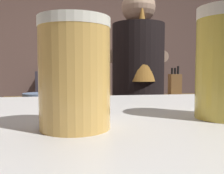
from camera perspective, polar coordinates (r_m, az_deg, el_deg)
name	(u,v)px	position (r m, az deg, el deg)	size (l,w,h in m)	color
wall_back	(79,56)	(3.62, -7.66, 7.19)	(5.20, 0.10, 2.70)	brown
prep_counter	(125,150)	(2.19, 3.01, -14.47)	(2.10, 0.60, 0.91)	brown
back_shelf	(72,113)	(3.38, -9.26, -5.96)	(0.89, 0.36, 1.13)	#36323C
bartender	(138,98)	(1.64, 6.06, -2.48)	(0.43, 0.51, 1.66)	#2D363F
knife_block	(175,85)	(2.27, 14.38, 0.50)	(0.10, 0.08, 0.27)	brown
mixing_bowl	(37,97)	(1.97, -16.96, -2.25)	(0.22, 0.22, 0.06)	slate
chefs_knife	(158,98)	(2.11, 10.56, -2.43)	(0.24, 0.03, 0.01)	silver
pint_glass_near	(75,74)	(0.28, -8.63, 3.01)	(0.08, 0.08, 0.12)	#DBAA54
bottle_hot_sauce	(42,66)	(3.29, -15.84, 4.70)	(0.06, 0.06, 0.17)	#4C8B2C
bottle_soy	(92,66)	(3.44, -4.72, 4.81)	(0.05, 0.05, 0.17)	black
bottle_vinegar	(100,63)	(3.28, -2.77, 5.51)	(0.07, 0.07, 0.27)	red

